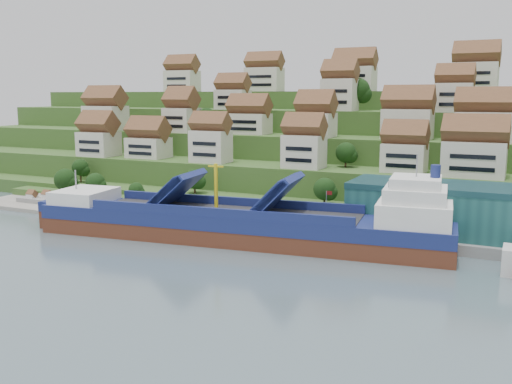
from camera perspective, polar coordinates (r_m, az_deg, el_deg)
The scene contains 10 objects.
ground at distance 119.00m, azimuth -2.87°, elevation -4.83°, with size 300.00×300.00×0.00m, color slate.
quay at distance 124.66m, azimuth 8.60°, elevation -3.74°, with size 180.00×14.00×2.20m, color gray.
pebble_beach at distance 162.73m, azimuth -19.00°, elevation -1.22°, with size 45.00×20.00×1.00m, color gray.
hillside at distance 212.82m, azimuth 10.60°, elevation 4.36°, with size 260.00×128.00×31.00m.
hillside_village at distance 168.70m, azimuth 8.29°, elevation 7.60°, with size 158.69×63.22×28.56m.
hillside_trees at distance 163.69m, azimuth 0.59°, elevation 5.47°, with size 132.06×62.29×32.04m.
warehouse at distance 120.24m, azimuth 23.69°, elevation -1.97°, with size 60.00×15.00×10.00m, color #215A57.
flagpole at distance 119.34m, azimuth 7.09°, elevation -1.46°, with size 1.28×0.16×8.00m.
beach_huts at distance 162.99m, azimuth -19.84°, elevation -0.68°, with size 14.40×3.70×2.20m.
cargo_ship at distance 116.39m, azimuth -0.88°, elevation -3.34°, with size 86.77×23.75×19.12m.
Camera 1 is at (55.33, -101.05, 29.78)m, focal length 40.00 mm.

